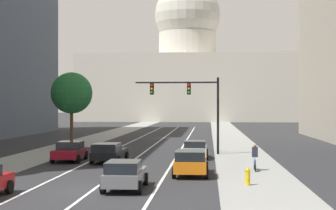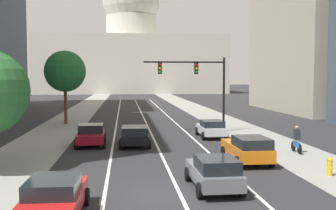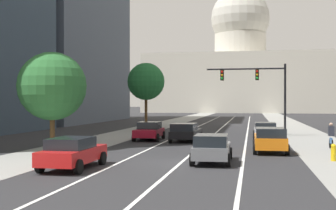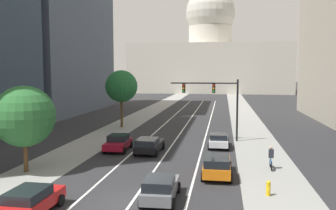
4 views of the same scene
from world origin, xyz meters
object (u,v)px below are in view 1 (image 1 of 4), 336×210
Objects in this scene: capitol_building at (187,75)px; car_gray at (125,174)px; fire_hydrant at (248,176)px; car_orange at (191,162)px; car_black at (109,152)px; car_white at (195,149)px; traffic_signal_mast at (192,99)px; cyclist at (255,157)px; car_crimson at (70,151)px; street_tree_near_left at (72,93)px.

car_gray is (1.53, -110.85, -11.42)m from capitol_building.
capitol_building is at bearing 94.01° from fire_hydrant.
car_orange is 4.58m from fire_hydrant.
capitol_building is at bearing 0.57° from car_black.
car_black reaches higher than car_white.
traffic_signal_mast reaches higher than car_black.
traffic_signal_mast is (-0.39, 3.48, 3.95)m from car_white.
car_white is 4.44× the size of fire_hydrant.
traffic_signal_mast is 4.13× the size of cyclist.
car_crimson is 0.58× the size of traffic_signal_mast.
capitol_building reaches higher than fire_hydrant.
traffic_signal_mast is (8.78, 6.22, 3.92)m from car_crimson.
capitol_building is 13.15× the size of car_crimson.
capitol_building is 96.71m from car_white.
car_orange is at bearing 125.15° from cyclist.
street_tree_near_left reaches higher than car_white.
car_black is 13.34m from fire_hydrant.
fire_hydrant is at bearing -138.23° from car_orange.
capitol_building reaches higher than car_white.
car_gray is 2.39× the size of cyclist.
capitol_building is 92.84m from traffic_signal_mast.
capitol_building is at bearing 92.60° from traffic_signal_mast.
car_white is 0.57× the size of traffic_signal_mast.
car_gray is 0.58× the size of traffic_signal_mast.
fire_hydrant is at bearing -85.99° from capitol_building.
car_gray is 10.52m from cyclist.
capitol_building is 13.26× the size of car_gray.
car_crimson is 16.01m from fire_hydrant.
fire_hydrant is 0.12× the size of street_tree_near_left.
cyclist is (7.01, 7.84, 0.09)m from car_gray.
car_white is at bearing 31.15° from cyclist.
car_gray is 6.39m from fire_hydrant.
car_gray reaches higher than car_white.
cyclist is (8.54, -103.01, -11.34)m from capitol_building.
capitol_building is at bearing 6.70° from cyclist.
car_orange is 9.68m from car_white.
street_tree_near_left is (-6.67, 14.38, 4.59)m from car_black.
cyclist reaches higher than car_gray.
car_gray is (-3.05, -5.25, -0.04)m from car_orange.
car_crimson is at bearing 79.22° from car_black.
car_crimson is 13.83m from cyclist.
capitol_building is 99.43m from car_crimson.
car_crimson reaches higher than car_gray.
traffic_signal_mast is 12.05m from cyclist.
street_tree_near_left is at bearing 19.53° from car_gray.
street_tree_near_left reaches higher than car_crimson.
car_white is at bearing -0.19° from car_orange.
car_gray is at bearing -163.64° from car_black.
car_black is 0.61× the size of street_tree_near_left.
cyclist is at bearing -85.26° from capitol_building.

